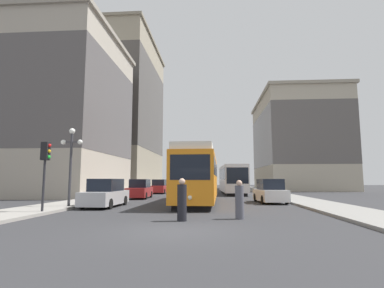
% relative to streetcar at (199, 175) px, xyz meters
% --- Properties ---
extents(ground_plane, '(200.00, 200.00, 0.00)m').
position_rel_streetcar_xyz_m(ground_plane, '(-0.24, -12.72, -2.10)').
color(ground_plane, '#303033').
extents(sidewalk_left, '(3.28, 120.00, 0.15)m').
position_rel_streetcar_xyz_m(sidewalk_left, '(-8.88, 27.28, -2.03)').
color(sidewalk_left, gray).
rests_on(sidewalk_left, ground).
extents(sidewalk_right, '(3.28, 120.00, 0.15)m').
position_rel_streetcar_xyz_m(sidewalk_right, '(8.39, 27.28, -2.03)').
color(sidewalk_right, gray).
rests_on(sidewalk_right, ground).
extents(streetcar, '(2.91, 13.89, 3.89)m').
position_rel_streetcar_xyz_m(streetcar, '(0.00, 0.00, 0.00)').
color(streetcar, black).
rests_on(streetcar, ground).
extents(transit_bus, '(3.00, 11.52, 3.45)m').
position_rel_streetcar_xyz_m(transit_bus, '(3.42, 14.46, -0.15)').
color(transit_bus, black).
rests_on(transit_bus, ground).
extents(parked_car_left_near, '(2.07, 4.90, 1.82)m').
position_rel_streetcar_xyz_m(parked_car_left_near, '(-5.94, 5.38, -1.26)').
color(parked_car_left_near, black).
rests_on(parked_car_left_near, ground).
extents(parked_car_left_mid, '(1.93, 4.24, 1.82)m').
position_rel_streetcar_xyz_m(parked_car_left_mid, '(-5.94, 15.86, -1.26)').
color(parked_car_left_mid, black).
rests_on(parked_car_left_mid, ground).
extents(parked_car_right_far, '(2.08, 4.60, 1.82)m').
position_rel_streetcar_xyz_m(parked_car_right_far, '(5.45, 0.50, -1.26)').
color(parked_car_right_far, black).
rests_on(parked_car_right_far, ground).
extents(parked_car_left_far, '(1.90, 4.84, 1.82)m').
position_rel_streetcar_xyz_m(parked_car_left_far, '(-5.94, -3.78, -1.26)').
color(parked_car_left_far, black).
rests_on(parked_car_left_far, ground).
extents(pedestrian_crossing_near, '(0.41, 0.41, 1.81)m').
position_rel_streetcar_xyz_m(pedestrian_crossing_near, '(-0.22, -10.21, -1.26)').
color(pedestrian_crossing_near, black).
rests_on(pedestrian_crossing_near, ground).
extents(pedestrian_crossing_far, '(0.39, 0.39, 1.74)m').
position_rel_streetcar_xyz_m(pedestrian_crossing_far, '(2.30, -9.37, -1.29)').
color(pedestrian_crossing_far, '#4C4C56').
rests_on(pedestrian_crossing_far, ground).
extents(traffic_light_near_left, '(0.47, 0.36, 3.57)m').
position_rel_streetcar_xyz_m(traffic_light_near_left, '(-7.62, -8.17, 0.79)').
color(traffic_light_near_left, '#232328').
rests_on(traffic_light_near_left, sidewalk_left).
extents(lamp_post_left_near, '(1.41, 0.36, 4.87)m').
position_rel_streetcar_xyz_m(lamp_post_left_near, '(-7.84, -4.94, 1.29)').
color(lamp_post_left_near, '#333338').
rests_on(lamp_post_left_near, sidewalk_left).
extents(building_left_corner, '(11.65, 16.45, 18.85)m').
position_rel_streetcar_xyz_m(building_left_corner, '(-16.04, 10.33, 7.59)').
color(building_left_corner, '#A89E8E').
rests_on(building_left_corner, ground).
extents(building_left_midblock, '(10.97, 23.13, 28.83)m').
position_rel_streetcar_xyz_m(building_left_midblock, '(-15.70, 33.01, 12.76)').
color(building_left_midblock, gray).
rests_on(building_left_midblock, ground).
extents(building_right_corner, '(13.61, 21.89, 17.02)m').
position_rel_streetcar_xyz_m(building_right_corner, '(16.53, 33.44, 6.63)').
color(building_right_corner, '#B2A893').
rests_on(building_right_corner, ground).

